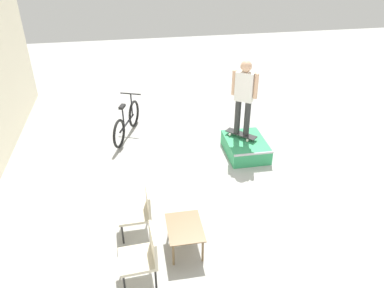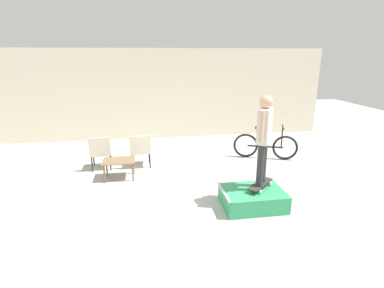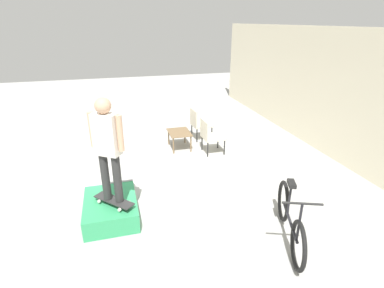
# 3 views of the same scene
# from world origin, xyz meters

# --- Properties ---
(ground_plane) EXTENTS (24.00, 24.00, 0.00)m
(ground_plane) POSITION_xyz_m (0.00, 0.00, 0.00)
(ground_plane) COLOR #A8A8A3
(skate_ramp_box) EXTENTS (1.17, 0.86, 0.36)m
(skate_ramp_box) POSITION_xyz_m (1.69, -0.86, 0.17)
(skate_ramp_box) COLOR #339E60
(skate_ramp_box) RESTS_ON ground_plane
(skateboard_on_ramp) EXTENTS (0.67, 0.65, 0.07)m
(skateboard_on_ramp) POSITION_xyz_m (1.86, -0.79, 0.42)
(skateboard_on_ramp) COLOR #2D2D2D
(skateboard_on_ramp) RESTS_ON skate_ramp_box
(person_skater) EXTENTS (0.38, 0.49, 1.69)m
(person_skater) POSITION_xyz_m (1.86, -0.79, 1.42)
(person_skater) COLOR #2D2D2D
(person_skater) RESTS_ON skateboard_on_ramp
(coffee_table) EXTENTS (0.73, 0.55, 0.45)m
(coffee_table) POSITION_xyz_m (-0.91, 0.94, 0.38)
(coffee_table) COLOR brown
(coffee_table) RESTS_ON ground_plane
(patio_chair_left) EXTENTS (0.55, 0.55, 0.87)m
(patio_chair_left) POSITION_xyz_m (-1.40, 1.61, 0.49)
(patio_chair_left) COLOR black
(patio_chair_left) RESTS_ON ground_plane
(patio_chair_right) EXTENTS (0.53, 0.53, 0.87)m
(patio_chair_right) POSITION_xyz_m (-0.41, 1.61, 0.49)
(patio_chair_right) COLOR black
(patio_chair_right) RESTS_ON ground_plane
(bicycle) EXTENTS (1.66, 0.74, 0.95)m
(bicycle) POSITION_xyz_m (3.00, 1.74, 0.36)
(bicycle) COLOR black
(bicycle) RESTS_ON ground_plane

